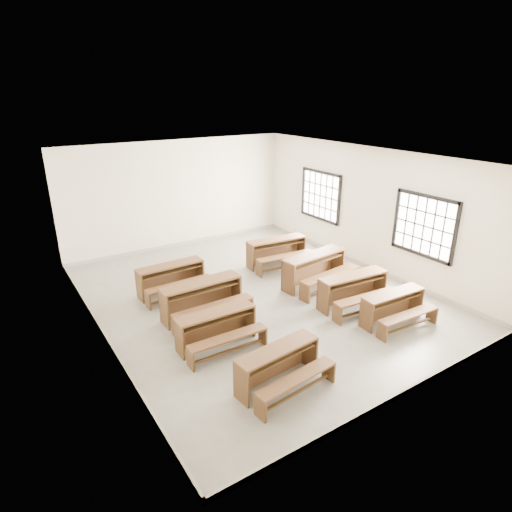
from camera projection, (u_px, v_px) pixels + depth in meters
room at (259, 206)px, 9.34m from camera, size 8.50×8.50×3.20m
desk_set_0 at (279, 364)px, 6.88m from camera, size 1.57×0.92×0.68m
desk_set_1 at (217, 326)px, 7.98m from camera, size 1.54×0.81×0.69m
desk_set_2 at (203, 297)px, 9.00m from camera, size 1.75×0.92×0.78m
desk_set_3 at (172, 277)px, 10.06m from camera, size 1.61×0.86×0.71m
desk_set_4 at (394, 305)px, 8.79m from camera, size 1.50×0.84×0.66m
desk_set_5 at (354, 288)px, 9.45m from camera, size 1.71×0.99×0.74m
desk_set_6 at (316, 267)px, 10.47m from camera, size 1.87×1.11×0.80m
desk_set_7 at (277, 250)px, 11.69m from camera, size 1.74×1.02×0.75m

